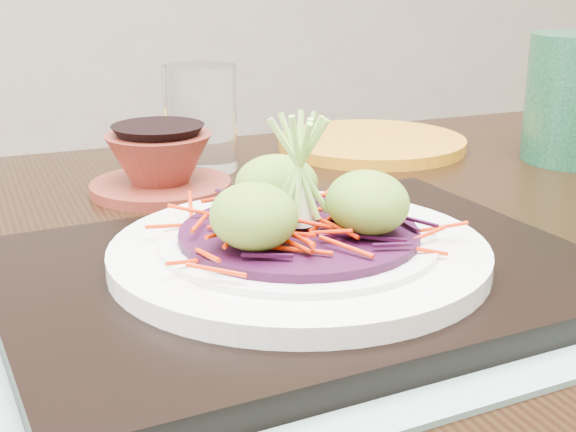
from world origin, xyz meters
name	(u,v)px	position (x,y,z in m)	size (l,w,h in m)	color
dining_table	(267,366)	(-0.04, 0.03, 0.66)	(1.24, 0.84, 0.76)	black
placemat	(299,290)	(-0.05, -0.05, 0.77)	(0.46, 0.36, 0.00)	gray
serving_tray	(299,275)	(-0.05, -0.05, 0.78)	(0.40, 0.30, 0.02)	black
white_plate	(299,251)	(-0.05, -0.05, 0.79)	(0.26, 0.26, 0.02)	white
cabbage_bed	(299,233)	(-0.05, -0.05, 0.81)	(0.16, 0.16, 0.01)	#2F0926
carrot_julienne	(299,222)	(-0.05, -0.05, 0.82)	(0.20, 0.20, 0.01)	red
guacamole_scoops	(300,201)	(-0.05, -0.05, 0.83)	(0.14, 0.12, 0.04)	olive
scallion_garnish	(299,172)	(-0.05, -0.05, 0.85)	(0.06, 0.06, 0.09)	#8EC950
water_glass	(200,118)	(-0.01, 0.30, 0.82)	(0.08, 0.08, 0.11)	white
terracotta_bowl_set	(160,166)	(-0.08, 0.23, 0.79)	(0.15, 0.15, 0.06)	maroon
yellow_plate	(371,143)	(0.20, 0.32, 0.77)	(0.22, 0.22, 0.01)	#BE7615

